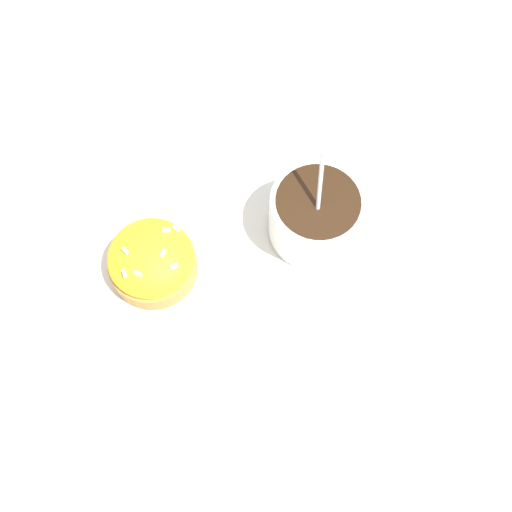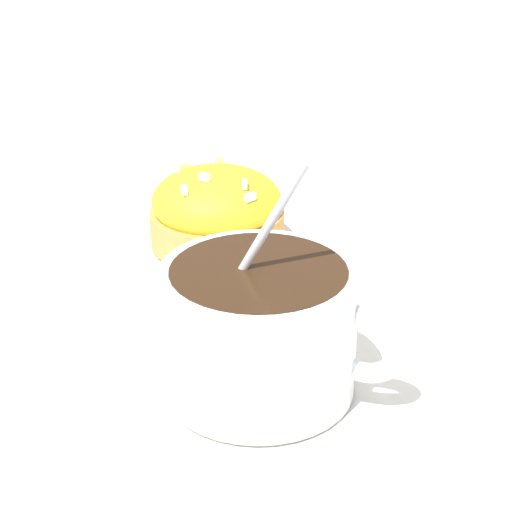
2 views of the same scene
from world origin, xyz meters
TOP-DOWN VIEW (x-y plane):
  - ground_plane at (0.00, 0.00)m, footprint 3.00×3.00m
  - paper_napkin at (0.00, 0.00)m, footprint 0.34×0.30m
  - coffee_cup at (0.08, 0.01)m, footprint 0.09×0.11m
  - frosted_pastry at (-0.08, 0.01)m, footprint 0.08×0.08m

SIDE VIEW (x-z plane):
  - ground_plane at x=0.00m, z-range 0.00..0.00m
  - paper_napkin at x=0.00m, z-range 0.00..0.00m
  - frosted_pastry at x=-0.08m, z-range 0.00..0.05m
  - coffee_cup at x=0.08m, z-range -0.02..0.09m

